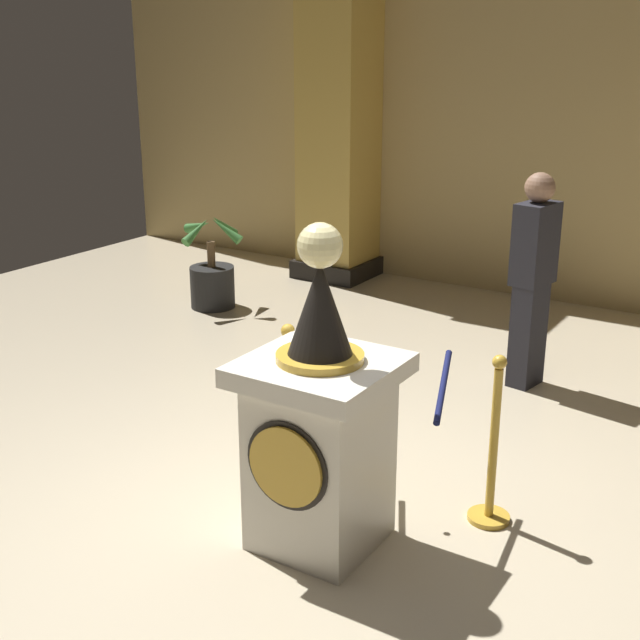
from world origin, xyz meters
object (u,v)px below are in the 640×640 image
stanchion_near (492,465)px  potted_palm_left (212,278)px  stanchion_far (289,437)px  bystander_guest (533,276)px  pedestal_clock (319,428)px

stanchion_near → potted_palm_left: bearing=149.4°
stanchion_far → bystander_guest: (0.60, 2.41, 0.50)m
pedestal_clock → stanchion_far: pedestal_clock is taller
stanchion_near → potted_palm_left: stanchion_near is taller
pedestal_clock → stanchion_far: (-0.41, 0.31, -0.29)m
pedestal_clock → stanchion_near: pedestal_clock is taller
pedestal_clock → potted_palm_left: size_ratio=1.81×
stanchion_near → bystander_guest: bearing=104.1°
pedestal_clock → potted_palm_left: pedestal_clock is taller
stanchion_near → bystander_guest: (-0.51, 2.03, 0.54)m
stanchion_far → potted_palm_left: bearing=136.1°
stanchion_near → potted_palm_left: (-3.88, 2.30, -0.04)m
potted_palm_left → bystander_guest: bystander_guest is taller
stanchion_near → stanchion_far: stanchion_far is taller
pedestal_clock → bystander_guest: bearing=86.1°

